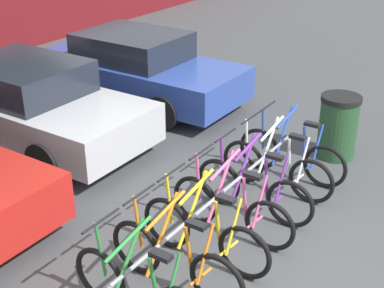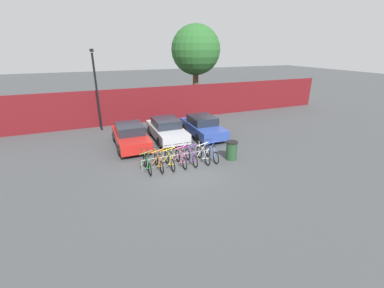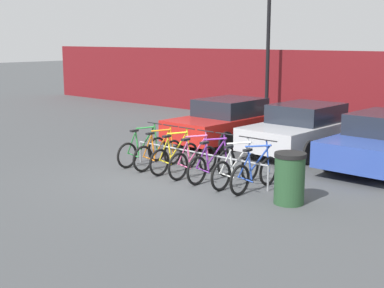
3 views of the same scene
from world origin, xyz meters
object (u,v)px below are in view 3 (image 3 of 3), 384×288
object	(u,v)px
bike_rack	(198,155)
car_red	(228,121)
bicycle_yellow	(175,157)
bicycle_white	(236,169)
bicycle_blue	(255,173)
car_silver	(305,129)
bicycle_green	(143,150)
bicycle_orange	(158,154)
lamp_post	(268,39)
bicycle_purple	(212,165)
trash_bin	(289,178)
bicycle_pink	(193,161)

from	to	relation	value
bike_rack	car_red	xyz separation A→B (m)	(-1.94, 3.62, 0.20)
bicycle_yellow	bicycle_white	bearing A→B (deg)	3.28
bicycle_blue	car_silver	bearing A→B (deg)	106.80
bicycle_green	bicycle_orange	bearing A→B (deg)	0.53
bicycle_green	bicycle_yellow	bearing A→B (deg)	0.53
bicycle_orange	bicycle_yellow	world-z (taller)	same
lamp_post	bicycle_yellow	bearing A→B (deg)	-70.75
bicycle_orange	bicycle_purple	xyz separation A→B (m)	(1.78, 0.00, 0.00)
bicycle_green	bicycle_purple	distance (m)	2.36
car_red	trash_bin	bearing A→B (deg)	-40.44
bicycle_white	lamp_post	distance (m)	9.67
bike_rack	trash_bin	bearing A→B (deg)	-9.23
bicycle_orange	bicycle_white	xyz separation A→B (m)	(2.47, 0.00, 0.00)
bicycle_green	trash_bin	size ratio (longest dim) A/B	1.66
bicycle_orange	bicycle_pink	xyz separation A→B (m)	(1.20, 0.00, 0.00)
trash_bin	car_red	bearing A→B (deg)	139.56
bicycle_white	trash_bin	distance (m)	1.61
bicycle_pink	bicycle_blue	xyz separation A→B (m)	(1.78, 0.00, 0.00)
bike_rack	bicycle_blue	distance (m)	1.79
bicycle_yellow	bicycle_blue	size ratio (longest dim) A/B	1.00
bicycle_purple	car_red	distance (m)	4.54
bicycle_orange	lamp_post	size ratio (longest dim) A/B	0.30
bicycle_orange	car_red	distance (m)	3.85
bicycle_orange	bicycle_blue	xyz separation A→B (m)	(2.98, 0.00, 0.00)
bicycle_purple	trash_bin	bearing A→B (deg)	-7.40
bike_rack	bicycle_pink	bearing A→B (deg)	-88.61
bicycle_white	car_silver	bearing A→B (deg)	99.65
bike_rack	car_red	world-z (taller)	car_red
bicycle_purple	bicycle_blue	world-z (taller)	same
bicycle_pink	car_silver	xyz separation A→B (m)	(0.51, 4.19, 0.31)
bicycle_yellow	car_red	xyz separation A→B (m)	(-1.32, 3.76, 0.31)
bicycle_yellow	bicycle_purple	bearing A→B (deg)	3.28
bicycle_orange	bicycle_yellow	xyz separation A→B (m)	(0.58, 0.00, 0.00)
bicycle_green	bicycle_pink	world-z (taller)	same
bicycle_yellow	bicycle_blue	distance (m)	2.40
bike_rack	bicycle_blue	xyz separation A→B (m)	(1.78, -0.15, -0.11)
bicycle_purple	bicycle_blue	bearing A→B (deg)	0.48
bicycle_purple	car_silver	distance (m)	4.20
trash_bin	bicycle_purple	bearing A→B (deg)	172.11
bicycle_orange	bicycle_blue	distance (m)	2.98
bicycle_yellow	car_silver	distance (m)	4.35
trash_bin	bicycle_yellow	bearing A→B (deg)	174.82
bicycle_green	bicycle_orange	size ratio (longest dim) A/B	1.00
bicycle_purple	lamp_post	bearing A→B (deg)	117.03
bicycle_blue	lamp_post	bearing A→B (deg)	123.03
bike_rack	trash_bin	xyz separation A→B (m)	(2.85, -0.46, 0.03)
bicycle_green	car_silver	xyz separation A→B (m)	(2.30, 4.19, 0.31)
bicycle_green	bicycle_purple	size ratio (longest dim) A/B	1.00
bicycle_blue	car_silver	xyz separation A→B (m)	(-1.27, 4.19, 0.31)
lamp_post	bicycle_purple	bearing A→B (deg)	-63.45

